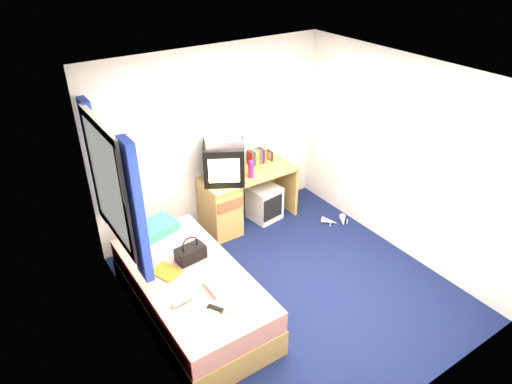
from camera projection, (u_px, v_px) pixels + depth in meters
ground at (291, 287)px, 5.20m from camera, size 3.40×3.40×0.00m
room_shell at (296, 175)px, 4.47m from camera, size 3.40×3.40×3.40m
bed at (192, 293)px, 4.74m from camera, size 1.01×2.00×0.54m
pillow at (154, 229)px, 5.17m from camera, size 0.57×0.44×0.11m
desk at (231, 201)px, 6.07m from camera, size 1.30×0.55×0.75m
storage_cube at (264, 203)px, 6.34m from camera, size 0.44×0.44×0.48m
crt_tv at (224, 162)px, 5.73m from camera, size 0.67×0.66×0.50m
vcr at (223, 141)px, 5.59m from camera, size 0.54×0.48×0.09m
book_row at (257, 157)px, 6.22m from camera, size 0.24×0.13×0.20m
picture_frame at (270, 155)px, 6.32m from camera, size 0.03×0.12×0.14m
pink_water_bottle at (251, 170)px, 5.86m from camera, size 0.07×0.07×0.22m
aerosol_can at (240, 169)px, 5.93m from camera, size 0.05×0.05×0.17m
handbag at (191, 253)px, 4.75m from camera, size 0.32×0.20×0.29m
towel at (224, 281)px, 4.41m from camera, size 0.31×0.26×0.10m
magazine at (166, 272)px, 4.61m from camera, size 0.30×0.34×0.01m
water_bottle at (182, 300)px, 4.22m from camera, size 0.21×0.09×0.07m
colour_swatch_fan at (219, 311)px, 4.14m from camera, size 0.22×0.16×0.01m
remote_control at (215, 309)px, 4.16m from camera, size 0.12×0.16×0.02m
window_assembly at (112, 184)px, 4.39m from camera, size 0.11×1.42×1.40m
white_heels at (336, 221)px, 6.31m from camera, size 0.37×0.32×0.09m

